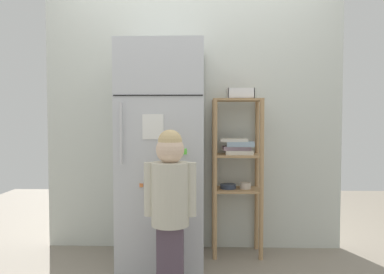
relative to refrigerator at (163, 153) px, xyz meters
The scene contains 6 objects.
ground_plane 0.90m from the refrigerator, ahead, with size 6.00×6.00×0.00m, color gray.
kitchen_wall_back 0.47m from the refrigerator, 53.48° to the left, with size 2.59×0.03×2.23m, color silver.
refrigerator is the anchor object (origin of this frame).
child_standing 0.58m from the refrigerator, 78.48° to the right, with size 0.34×0.25×1.07m.
pantry_shelf_unit 0.63m from the refrigerator, 13.54° to the left, with size 0.41×0.29×1.31m.
fruit_bin 0.81m from the refrigerator, 14.39° to the left, with size 0.22×0.19×0.09m.
Camera 1 is at (0.08, -2.89, 1.13)m, focal length 34.31 mm.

